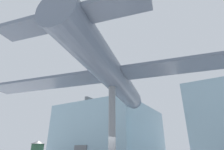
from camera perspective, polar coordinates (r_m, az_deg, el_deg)
glass_pavilion_left at (r=27.75m, az=0.10°, el=-19.09°), size 11.74×14.15×8.20m
support_pylon_central at (r=10.62m, az=0.00°, el=-18.18°), size 0.43×0.43×5.52m
suspended_airplane at (r=11.64m, az=0.22°, el=-0.19°), size 19.90×14.14×3.17m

